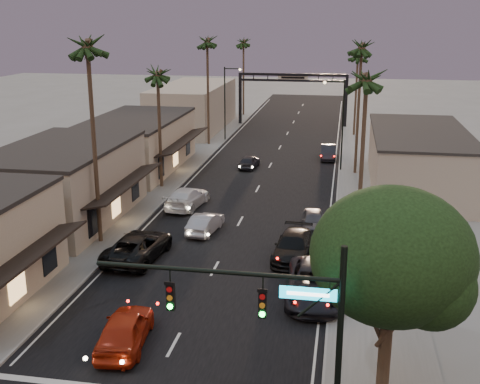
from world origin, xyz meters
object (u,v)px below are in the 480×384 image
at_px(corner_tree, 394,261).
at_px(streetlight_right, 340,118).
at_px(palm_ra, 367,74).
at_px(oncoming_silver, 205,223).
at_px(arch, 293,86).
at_px(palm_far, 244,40).
at_px(palm_rb, 362,44).
at_px(streetlight_left, 227,97).
at_px(palm_rc, 358,53).
at_px(oncoming_pickup, 138,246).
at_px(curbside_black, 293,246).
at_px(palm_lb, 87,40).
at_px(traffic_signal, 283,318).
at_px(palm_lc, 157,69).
at_px(palm_ld, 207,38).
at_px(oncoming_red, 125,329).
at_px(curbside_near, 314,283).

bearing_deg(corner_tree, streetlight_right, 93.89).
height_order(palm_ra, oncoming_silver, palm_ra).
bearing_deg(arch, palm_far, 136.05).
xyz_separation_m(streetlight_right, palm_rb, (1.68, -1.00, 7.09)).
distance_m(arch, streetlight_left, 13.85).
bearing_deg(palm_rb, palm_rc, 90.00).
xyz_separation_m(streetlight_left, oncoming_pickup, (1.83, -38.31, -4.47)).
bearing_deg(arch, curbside_black, -84.64).
xyz_separation_m(palm_lb, oncoming_pickup, (3.51, -2.31, -12.53)).
distance_m(streetlight_right, oncoming_silver, 22.22).
bearing_deg(arch, traffic_signal, -85.07).
bearing_deg(palm_lc, palm_far, 89.59).
relative_size(traffic_signal, oncoming_silver, 1.99).
bearing_deg(palm_ra, palm_rb, 90.00).
height_order(palm_ra, oncoming_pickup, palm_ra).
height_order(palm_lb, curbside_black, palm_lb).
xyz_separation_m(traffic_signal, palm_lc, (-14.29, 32.00, 5.39)).
xyz_separation_m(palm_ld, palm_ra, (17.20, -31.00, -0.97)).
distance_m(palm_rc, oncoming_red, 56.34).
bearing_deg(palm_rb, palm_ra, -90.00).
xyz_separation_m(oncoming_pickup, curbside_near, (11.29, -3.68, 0.03)).
distance_m(traffic_signal, palm_far, 75.58).
bearing_deg(curbside_black, oncoming_pickup, -165.96).
height_order(streetlight_right, palm_rb, palm_rb).
bearing_deg(traffic_signal, corner_tree, 42.31).
bearing_deg(curbside_near, palm_ra, 71.25).
bearing_deg(traffic_signal, palm_ra, 81.72).
relative_size(palm_ra, oncoming_silver, 3.09).
bearing_deg(palm_ra, oncoming_silver, 173.61).
distance_m(streetlight_left, palm_ld, 7.88).
xyz_separation_m(traffic_signal, palm_far, (-13.99, 74.00, 6.36)).
bearing_deg(streetlight_right, palm_ra, -85.43).
height_order(curbside_near, curbside_black, curbside_near).
height_order(palm_ra, palm_far, same).
xyz_separation_m(palm_ra, palm_rb, (0.00, 20.00, 0.97)).
height_order(palm_far, oncoming_red, palm_far).
xyz_separation_m(streetlight_left, palm_lc, (-1.68, -22.00, 5.14)).
bearing_deg(traffic_signal, streetlight_right, 88.28).
bearing_deg(streetlight_left, traffic_signal, -76.86).
relative_size(traffic_signal, palm_rc, 0.70).
bearing_deg(palm_ld, palm_lc, -90.00).
xyz_separation_m(traffic_signal, curbside_near, (0.51, 12.01, -4.19)).
bearing_deg(corner_tree, streetlight_left, 107.97).
bearing_deg(palm_lb, oncoming_pickup, -33.38).
bearing_deg(palm_far, curbside_near, -76.83).
distance_m(corner_tree, oncoming_pickup, 19.71).
bearing_deg(streetlight_right, palm_far, 114.76).
bearing_deg(palm_lb, palm_ld, 90.00).
relative_size(arch, curbside_black, 2.79).
bearing_deg(palm_ra, oncoming_pickup, -162.53).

